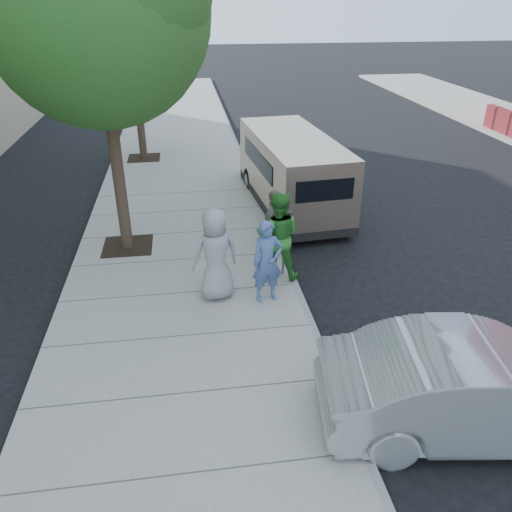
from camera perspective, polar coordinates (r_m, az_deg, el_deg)
name	(u,v)px	position (r m, az deg, el deg)	size (l,w,h in m)	color
ground	(230,295)	(10.70, -3.04, -4.47)	(120.00, 120.00, 0.00)	black
sidewalk	(182,296)	(10.64, -8.44, -4.50)	(5.00, 60.00, 0.15)	gray
curb_face	(296,287)	(10.85, 4.55, -3.55)	(0.12, 60.00, 0.16)	gray
tree_near	(98,3)	(11.52, -17.64, 25.87)	(4.62, 4.60, 7.53)	black
tree_far	(131,21)	(19.10, -14.11, 24.59)	(3.92, 3.80, 6.49)	black
parking_meter	(284,229)	(10.70, 3.21, 3.05)	(0.32, 0.16, 1.49)	gray
van	(291,170)	(14.77, 4.04, 9.73)	(2.42, 5.96, 2.16)	beige
sedan	(481,388)	(7.98, 24.34, -13.55)	(1.59, 4.57, 1.51)	#9DA0A4
person_officer	(267,262)	(9.86, 1.30, -0.67)	(0.63, 0.41, 1.72)	#4B65A0
person_green_shirt	(278,236)	(10.63, 2.52, 2.27)	(0.95, 0.74, 1.96)	#2E7F29
person_gray_shirt	(215,254)	(9.93, -4.66, 0.18)	(0.95, 0.62, 1.93)	#969698
person_striped_polo	(275,224)	(11.51, 2.17, 3.63)	(1.00, 0.41, 1.70)	gray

